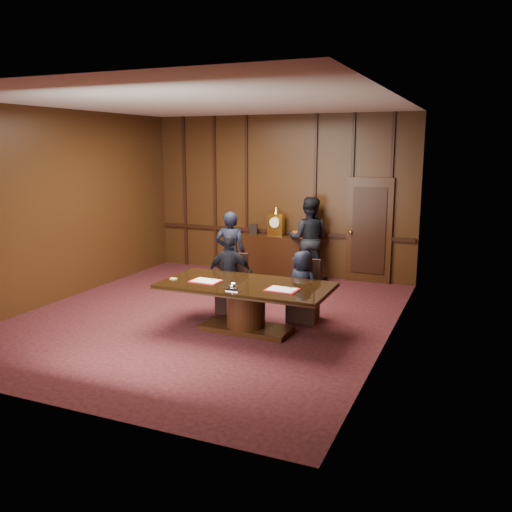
{
  "coord_description": "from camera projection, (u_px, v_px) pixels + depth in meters",
  "views": [
    {
      "loc": [
        4.19,
        -7.74,
        2.83
      ],
      "look_at": [
        0.77,
        0.32,
        1.05
      ],
      "focal_mm": 38.0,
      "sensor_mm": 36.0,
      "label": 1
    }
  ],
  "objects": [
    {
      "name": "sideboard",
      "position": [
        276.0,
        254.0,
        11.99
      ],
      "size": [
        1.6,
        0.45,
        1.54
      ],
      "color": "black",
      "rests_on": "ground"
    },
    {
      "name": "signatory_right",
      "position": [
        302.0,
        286.0,
        8.81
      ],
      "size": [
        0.67,
        0.54,
        1.18
      ],
      "primitive_type": "imported",
      "rotation": [
        0.0,
        0.0,
        2.81
      ],
      "color": "black",
      "rests_on": "ground"
    },
    {
      "name": "inkstand",
      "position": [
        233.0,
        287.0,
        7.89
      ],
      "size": [
        0.2,
        0.14,
        0.12
      ],
      "color": "white",
      "rests_on": "conference_table"
    },
    {
      "name": "notepad",
      "position": [
        173.0,
        279.0,
        8.58
      ],
      "size": [
        0.11,
        0.08,
        0.01
      ],
      "primitive_type": "cube",
      "rotation": [
        0.0,
        0.0,
        -0.1
      ],
      "color": "#EACB72",
      "rests_on": "conference_table"
    },
    {
      "name": "witness_right",
      "position": [
        309.0,
        239.0,
        11.46
      ],
      "size": [
        0.97,
        0.82,
        1.79
      ],
      "primitive_type": "imported",
      "rotation": [
        0.0,
        0.0,
        3.31
      ],
      "color": "black",
      "rests_on": "ground"
    },
    {
      "name": "conference_table",
      "position": [
        246.0,
        299.0,
        8.35
      ],
      "size": [
        2.62,
        1.32,
        0.76
      ],
      "color": "black",
      "rests_on": "ground"
    },
    {
      "name": "chair_left",
      "position": [
        232.0,
        294.0,
        9.44
      ],
      "size": [
        0.56,
        0.56,
        0.99
      ],
      "rotation": [
        0.0,
        0.0,
        0.2
      ],
      "color": "black",
      "rests_on": "ground"
    },
    {
      "name": "witness_left",
      "position": [
        230.0,
        253.0,
        10.46
      ],
      "size": [
        0.67,
        0.53,
        1.61
      ],
      "primitive_type": "imported",
      "rotation": [
        0.0,
        0.0,
        3.41
      ],
      "color": "black",
      "rests_on": "ground"
    },
    {
      "name": "folder_left",
      "position": [
        206.0,
        281.0,
        8.42
      ],
      "size": [
        0.47,
        0.35,
        0.02
      ],
      "rotation": [
        0.0,
        0.0,
        -0.05
      ],
      "color": "#AC0F14",
      "rests_on": "conference_table"
    },
    {
      "name": "chair_right",
      "position": [
        303.0,
        303.0,
        8.94
      ],
      "size": [
        0.53,
        0.53,
        0.99
      ],
      "rotation": [
        0.0,
        0.0,
        0.11
      ],
      "color": "black",
      "rests_on": "ground"
    },
    {
      "name": "folder_right",
      "position": [
        282.0,
        290.0,
        7.92
      ],
      "size": [
        0.48,
        0.35,
        0.02
      ],
      "rotation": [
        0.0,
        0.0,
        -0.05
      ],
      "color": "#AC0F14",
      "rests_on": "conference_table"
    },
    {
      "name": "signatory_left",
      "position": [
        230.0,
        274.0,
        9.29
      ],
      "size": [
        0.84,
        0.49,
        1.35
      ],
      "primitive_type": "imported",
      "rotation": [
        0.0,
        0.0,
        3.36
      ],
      "color": "black",
      "rests_on": "ground"
    },
    {
      "name": "room",
      "position": [
        212.0,
        215.0,
        8.9
      ],
      "size": [
        7.0,
        7.04,
        3.5
      ],
      "color": "black",
      "rests_on": "ground"
    }
  ]
}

